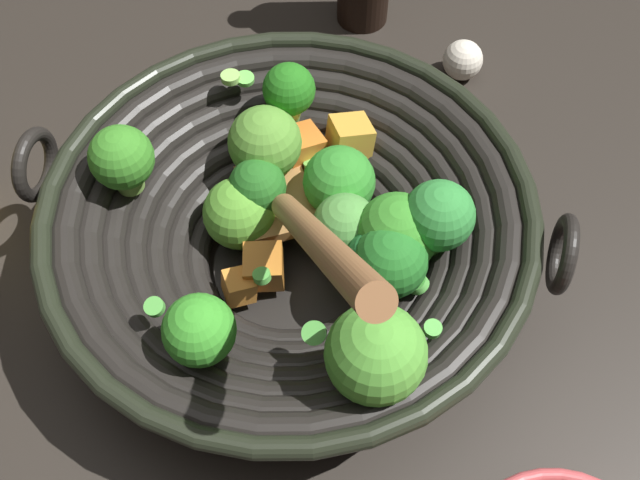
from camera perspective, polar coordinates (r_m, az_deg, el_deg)
name	(u,v)px	position (r m, az deg, el deg)	size (l,w,h in m)	color
ground_plane	(292,269)	(0.56, -2.19, -2.30)	(4.00, 4.00, 0.00)	#28231E
wok	(293,227)	(0.51, -2.09, 0.98)	(0.37, 0.34, 0.23)	black
garlic_bulb	(463,60)	(0.69, 11.05, 13.58)	(0.04, 0.04, 0.04)	silver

